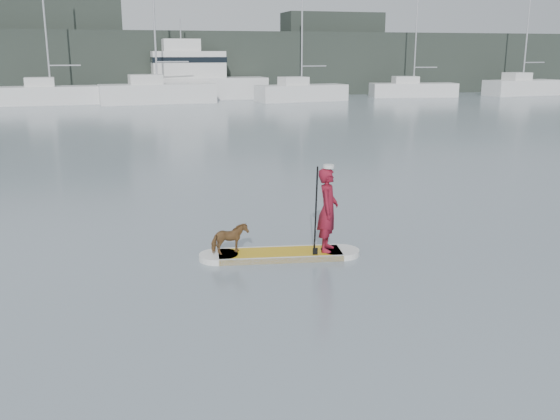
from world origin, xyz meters
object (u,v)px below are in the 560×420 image
object	(u,v)px
sailboat_e	(301,91)
motor_yacht_a	(196,77)
dog	(230,239)
sailboat_g	(522,86)
paddleboard	(280,255)
sailboat_c	(50,94)
paddler	(328,210)
sailboat_d	(157,91)
sailboat_f	(413,88)

from	to	relation	value
sailboat_e	motor_yacht_a	bearing A→B (deg)	141.25
dog	sailboat_g	xyz separation A→B (m)	(37.03, 41.58, 0.44)
paddleboard	sailboat_c	size ratio (longest dim) A/B	0.29
sailboat_c	paddleboard	bearing A→B (deg)	-83.06
paddleboard	paddler	world-z (taller)	paddler
paddleboard	sailboat_g	world-z (taller)	sailboat_g
sailboat_d	dog	bearing A→B (deg)	-96.63
paddleboard	sailboat_e	world-z (taller)	sailboat_e
sailboat_g	sailboat_d	bearing A→B (deg)	173.90
dog	sailboat_d	bearing A→B (deg)	-15.05
sailboat_f	sailboat_g	size ratio (longest dim) A/B	0.96
paddler	motor_yacht_a	size ratio (longest dim) A/B	0.15
dog	motor_yacht_a	bearing A→B (deg)	-19.65
dog	motor_yacht_a	world-z (taller)	motor_yacht_a
paddler	sailboat_f	size ratio (longest dim) A/B	0.14
sailboat_f	motor_yacht_a	bearing A→B (deg)	-177.68
paddler	sailboat_d	size ratio (longest dim) A/B	0.12
paddler	sailboat_c	xyz separation A→B (m)	(-8.49, 42.43, -0.13)
sailboat_e	motor_yacht_a	distance (m)	9.67
sailboat_c	paddler	bearing A→B (deg)	-81.83
sailboat_f	motor_yacht_a	distance (m)	20.20
paddleboard	sailboat_f	world-z (taller)	sailboat_f
sailboat_d	sailboat_f	distance (m)	23.84
sailboat_c	motor_yacht_a	bearing A→B (deg)	9.49
sailboat_d	sailboat_g	distance (m)	35.21
dog	motor_yacht_a	size ratio (longest dim) A/B	0.06
sailboat_e	sailboat_g	size ratio (longest dim) A/B	0.91
dog	sailboat_e	size ratio (longest dim) A/B	0.06
dog	paddleboard	bearing A→B (deg)	-111.32
motor_yacht_a	sailboat_g	bearing A→B (deg)	-5.97
paddleboard	sailboat_f	xyz separation A→B (m)	(24.62, 42.38, 0.75)
sailboat_e	sailboat_f	xyz separation A→B (m)	(11.67, 2.16, -0.01)
sailboat_e	sailboat_f	distance (m)	11.87
dog	sailboat_f	world-z (taller)	sailboat_f
paddleboard	motor_yacht_a	bearing A→B (deg)	92.96
sailboat_e	sailboat_g	bearing A→B (deg)	-5.07
sailboat_c	sailboat_f	world-z (taller)	sailboat_f
sailboat_c	motor_yacht_a	size ratio (longest dim) A/B	0.99
sailboat_c	sailboat_e	bearing A→B (deg)	-8.91
sailboat_e	paddleboard	bearing A→B (deg)	-116.68
sailboat_c	sailboat_d	distance (m)	8.43
dog	sailboat_g	bearing A→B (deg)	-54.18
sailboat_d	sailboat_f	size ratio (longest dim) A/B	1.15
motor_yacht_a	paddler	bearing A→B (deg)	-94.65
paddler	dog	size ratio (longest dim) A/B	2.34
paddler	dog	xyz separation A→B (m)	(-1.98, 0.31, -0.55)
sailboat_c	sailboat_g	bearing A→B (deg)	-3.87
sailboat_c	sailboat_e	size ratio (longest dim) A/B	1.01
dog	sailboat_c	bearing A→B (deg)	-3.70
sailboat_c	motor_yacht_a	xyz separation A→B (m)	(12.15, 2.73, 1.09)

